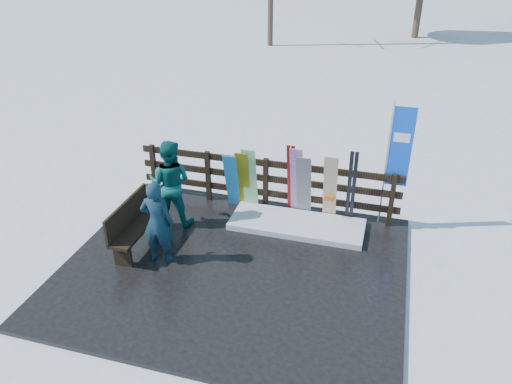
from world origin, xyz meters
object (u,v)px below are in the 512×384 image
(snowboard_2, at_px, (243,181))
(person_front, at_px, (157,222))
(snowboard_0, at_px, (232,181))
(person_back, at_px, (170,183))
(snowboard_5, at_px, (330,189))
(rental_flag, at_px, (397,152))
(snowboard_1, at_px, (250,180))
(snowboard_3, at_px, (297,182))
(snowboard_4, at_px, (304,187))
(bench, at_px, (133,223))

(snowboard_2, relative_size, person_front, 0.88)
(snowboard_0, height_order, person_back, person_back)
(snowboard_2, distance_m, snowboard_5, 1.82)
(person_front, bearing_deg, rental_flag, -155.43)
(snowboard_1, height_order, snowboard_2, snowboard_1)
(snowboard_2, height_order, snowboard_3, snowboard_3)
(snowboard_2, relative_size, person_back, 0.79)
(snowboard_4, distance_m, rental_flag, 1.94)
(snowboard_4, xyz_separation_m, person_front, (-2.20, -2.15, 0.08))
(bench, height_order, snowboard_1, snowboard_1)
(snowboard_2, relative_size, snowboard_4, 0.95)
(snowboard_4, bearing_deg, bench, -146.26)
(snowboard_4, relative_size, person_front, 0.93)
(snowboard_3, height_order, person_front, snowboard_3)
(snowboard_0, bearing_deg, person_back, -138.84)
(snowboard_5, xyz_separation_m, rental_flag, (1.18, 0.27, 0.84))
(snowboard_0, distance_m, person_back, 1.35)
(snowboard_1, distance_m, rental_flag, 2.99)
(snowboard_4, relative_size, snowboard_5, 0.95)
(snowboard_3, height_order, snowboard_4, snowboard_3)
(rental_flag, xyz_separation_m, person_front, (-3.91, -2.42, -0.80))
(snowboard_5, relative_size, person_back, 0.88)
(snowboard_0, distance_m, snowboard_3, 1.39)
(snowboard_0, distance_m, snowboard_1, 0.40)
(snowboard_0, height_order, snowboard_1, snowboard_1)
(rental_flag, relative_size, person_back, 1.45)
(bench, xyz_separation_m, snowboard_1, (1.70, 1.90, 0.22))
(snowboard_5, bearing_deg, rental_flag, 12.90)
(snowboard_4, relative_size, person_back, 0.83)
(rental_flag, xyz_separation_m, person_back, (-4.24, -1.14, -0.71))
(snowboard_0, height_order, snowboard_4, snowboard_4)
(snowboard_1, height_order, snowboard_5, snowboard_5)
(bench, height_order, snowboard_5, snowboard_5)
(bench, bearing_deg, snowboard_3, 35.18)
(snowboard_3, relative_size, person_front, 1.04)
(bench, xyz_separation_m, person_back, (0.31, 1.02, 0.38))
(bench, bearing_deg, snowboard_4, 33.74)
(snowboard_4, bearing_deg, person_back, -160.98)
(person_back, bearing_deg, person_front, 98.21)
(snowboard_4, bearing_deg, person_front, -135.56)
(snowboard_2, distance_m, person_front, 2.34)
(person_front, bearing_deg, snowboard_5, -148.96)
(snowboard_2, bearing_deg, bench, -129.44)
(bench, bearing_deg, person_back, 73.04)
(person_front, bearing_deg, snowboard_2, -120.28)
(person_front, bearing_deg, snowboard_0, -114.40)
(rental_flag, bearing_deg, snowboard_4, -171.05)
(snowboard_0, relative_size, rental_flag, 0.51)
(bench, relative_size, person_back, 0.84)
(snowboard_0, bearing_deg, snowboard_5, 0.00)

